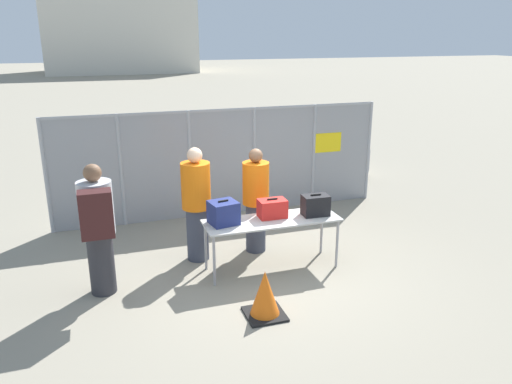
{
  "coord_description": "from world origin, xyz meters",
  "views": [
    {
      "loc": [
        -2.33,
        -6.48,
        3.46
      ],
      "look_at": [
        0.02,
        0.66,
        1.05
      ],
      "focal_mm": 35.0,
      "sensor_mm": 36.0,
      "label": 1
    }
  ],
  "objects_px": {
    "suitcase_red": "(272,208)",
    "suitcase_black": "(315,205)",
    "traveler_hooded": "(98,226)",
    "security_worker_far": "(196,203)",
    "utility_trailer": "(298,159)",
    "traffic_cone": "(265,295)",
    "inspection_table": "(272,223)",
    "suitcase_navy": "(223,213)",
    "security_worker_near": "(256,199)"
  },
  "relations": [
    {
      "from": "security_worker_far",
      "to": "traffic_cone",
      "type": "height_order",
      "value": "security_worker_far"
    },
    {
      "from": "security_worker_near",
      "to": "utility_trailer",
      "type": "height_order",
      "value": "security_worker_near"
    },
    {
      "from": "suitcase_navy",
      "to": "traveler_hooded",
      "type": "relative_size",
      "value": 0.24
    },
    {
      "from": "security_worker_far",
      "to": "suitcase_navy",
      "type": "bearing_deg",
      "value": 99.85
    },
    {
      "from": "suitcase_red",
      "to": "suitcase_black",
      "type": "xyz_separation_m",
      "value": [
        0.66,
        -0.12,
        0.02
      ]
    },
    {
      "from": "suitcase_red",
      "to": "traffic_cone",
      "type": "height_order",
      "value": "suitcase_red"
    },
    {
      "from": "traveler_hooded",
      "to": "security_worker_far",
      "type": "relative_size",
      "value": 1.01
    },
    {
      "from": "security_worker_far",
      "to": "utility_trailer",
      "type": "height_order",
      "value": "security_worker_far"
    },
    {
      "from": "suitcase_black",
      "to": "security_worker_far",
      "type": "relative_size",
      "value": 0.23
    },
    {
      "from": "suitcase_red",
      "to": "utility_trailer",
      "type": "bearing_deg",
      "value": 62.77
    },
    {
      "from": "security_worker_far",
      "to": "traffic_cone",
      "type": "distance_m",
      "value": 2.08
    },
    {
      "from": "suitcase_navy",
      "to": "suitcase_red",
      "type": "height_order",
      "value": "suitcase_navy"
    },
    {
      "from": "utility_trailer",
      "to": "traffic_cone",
      "type": "xyz_separation_m",
      "value": [
        -2.98,
        -6.0,
        -0.13
      ]
    },
    {
      "from": "inspection_table",
      "to": "suitcase_black",
      "type": "height_order",
      "value": "suitcase_black"
    },
    {
      "from": "traffic_cone",
      "to": "suitcase_red",
      "type": "bearing_deg",
      "value": 66.54
    },
    {
      "from": "security_worker_near",
      "to": "utility_trailer",
      "type": "bearing_deg",
      "value": -138.42
    },
    {
      "from": "suitcase_red",
      "to": "suitcase_black",
      "type": "relative_size",
      "value": 1.02
    },
    {
      "from": "inspection_table",
      "to": "utility_trailer",
      "type": "relative_size",
      "value": 0.5
    },
    {
      "from": "traveler_hooded",
      "to": "utility_trailer",
      "type": "distance_m",
      "value": 6.88
    },
    {
      "from": "security_worker_far",
      "to": "utility_trailer",
      "type": "xyz_separation_m",
      "value": [
        3.43,
        4.07,
        -0.52
      ]
    },
    {
      "from": "utility_trailer",
      "to": "traffic_cone",
      "type": "relative_size",
      "value": 6.59
    },
    {
      "from": "security_worker_near",
      "to": "traffic_cone",
      "type": "bearing_deg",
      "value": 57.92
    },
    {
      "from": "suitcase_red",
      "to": "security_worker_near",
      "type": "distance_m",
      "value": 0.61
    },
    {
      "from": "suitcase_red",
      "to": "suitcase_black",
      "type": "distance_m",
      "value": 0.67
    },
    {
      "from": "suitcase_red",
      "to": "traveler_hooded",
      "type": "relative_size",
      "value": 0.23
    },
    {
      "from": "inspection_table",
      "to": "security_worker_far",
      "type": "bearing_deg",
      "value": 146.02
    },
    {
      "from": "traveler_hooded",
      "to": "traffic_cone",
      "type": "relative_size",
      "value": 2.97
    },
    {
      "from": "inspection_table",
      "to": "utility_trailer",
      "type": "height_order",
      "value": "inspection_table"
    },
    {
      "from": "suitcase_navy",
      "to": "suitcase_black",
      "type": "relative_size",
      "value": 1.08
    },
    {
      "from": "suitcase_red",
      "to": "suitcase_navy",
      "type": "bearing_deg",
      "value": -177.82
    },
    {
      "from": "inspection_table",
      "to": "security_worker_far",
      "type": "relative_size",
      "value": 1.13
    },
    {
      "from": "suitcase_red",
      "to": "traffic_cone",
      "type": "distance_m",
      "value": 1.6
    },
    {
      "from": "inspection_table",
      "to": "traffic_cone",
      "type": "height_order",
      "value": "inspection_table"
    },
    {
      "from": "suitcase_red",
      "to": "traffic_cone",
      "type": "xyz_separation_m",
      "value": [
        -0.58,
        -1.34,
        -0.64
      ]
    },
    {
      "from": "suitcase_black",
      "to": "security_worker_far",
      "type": "distance_m",
      "value": 1.83
    },
    {
      "from": "security_worker_near",
      "to": "inspection_table",
      "type": "bearing_deg",
      "value": 74.88
    },
    {
      "from": "suitcase_black",
      "to": "traveler_hooded",
      "type": "relative_size",
      "value": 0.22
    },
    {
      "from": "inspection_table",
      "to": "security_worker_far",
      "type": "height_order",
      "value": "security_worker_far"
    },
    {
      "from": "inspection_table",
      "to": "suitcase_black",
      "type": "xyz_separation_m",
      "value": [
        0.69,
        -0.03,
        0.22
      ]
    },
    {
      "from": "suitcase_navy",
      "to": "inspection_table",
      "type": "bearing_deg",
      "value": -5.2
    },
    {
      "from": "suitcase_navy",
      "to": "security_worker_near",
      "type": "relative_size",
      "value": 0.26
    },
    {
      "from": "suitcase_black",
      "to": "security_worker_near",
      "type": "bearing_deg",
      "value": 134.76
    },
    {
      "from": "suitcase_red",
      "to": "traffic_cone",
      "type": "relative_size",
      "value": 0.68
    },
    {
      "from": "inspection_table",
      "to": "traveler_hooded",
      "type": "xyz_separation_m",
      "value": [
        -2.48,
        -0.03,
        0.28
      ]
    },
    {
      "from": "inspection_table",
      "to": "traffic_cone",
      "type": "xyz_separation_m",
      "value": [
        -0.54,
        -1.25,
        -0.44
      ]
    },
    {
      "from": "traveler_hooded",
      "to": "traffic_cone",
      "type": "xyz_separation_m",
      "value": [
        1.93,
        -1.22,
        -0.72
      ]
    },
    {
      "from": "utility_trailer",
      "to": "traffic_cone",
      "type": "bearing_deg",
      "value": -116.4
    },
    {
      "from": "utility_trailer",
      "to": "suitcase_navy",
      "type": "bearing_deg",
      "value": -124.03
    },
    {
      "from": "utility_trailer",
      "to": "suitcase_black",
      "type": "bearing_deg",
      "value": -110.01
    },
    {
      "from": "security_worker_near",
      "to": "security_worker_far",
      "type": "xyz_separation_m",
      "value": [
        -0.98,
        -0.03,
        0.05
      ]
    }
  ]
}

